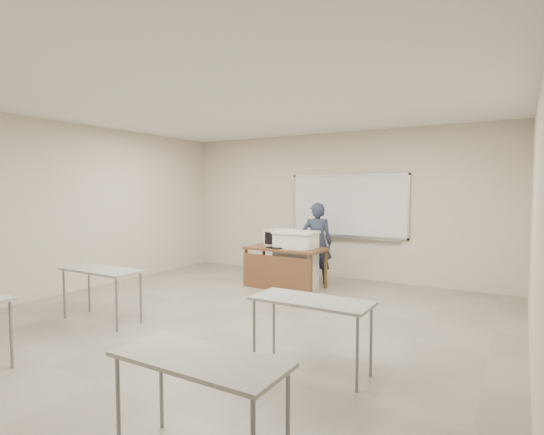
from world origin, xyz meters
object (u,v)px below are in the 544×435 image
Objects in this scene: laptop at (278,245)px; mouse at (307,250)px; keyboard at (291,230)px; whiteboard at (348,206)px; podium at (296,259)px; instructor_desk at (283,259)px; presenter at (317,243)px; crt_monitor at (277,237)px.

mouse is at bearing 16.68° from laptop.
whiteboard is at bearing 51.03° from keyboard.
laptop is (-0.30, -0.16, 0.27)m from podium.
keyboard reaches higher than instructor_desk.
mouse is (0.55, -0.09, 0.22)m from instructor_desk.
presenter reaches higher than instructor_desk.
crt_monitor is (-0.95, -1.25, -0.57)m from whiteboard.
laptop is at bearing -133.43° from keyboard.
instructor_desk is 0.60m from mouse.
whiteboard is 6.10× the size of keyboard.
crt_monitor is (-0.45, 0.08, 0.38)m from podium.
keyboard reaches higher than podium.
podium is 2.61× the size of keyboard.
whiteboard reaches higher than crt_monitor.
presenter is (0.17, 0.56, 0.26)m from podium.
presenter reaches higher than podium.
whiteboard is 1.67× the size of instructor_desk.
whiteboard is 1.47m from keyboard.
podium is 0.56m from keyboard.
crt_monitor is at bearing 144.90° from laptop.
laptop is at bearing -165.45° from mouse.
instructor_desk is at bearing 30.66° from laptop.
crt_monitor is at bearing -127.25° from whiteboard.
crt_monitor is 0.79m from presenter.
keyboard is at bearing 81.36° from laptop.
whiteboard reaches higher than keyboard.
laptop is at bearing 37.31° from presenter.
keyboard is at bearing 150.67° from podium.
crt_monitor is 4.08× the size of mouse.
whiteboard is at bearing 105.67° from mouse.
crt_monitor is (-0.25, 0.23, 0.36)m from instructor_desk.
keyboard reaches higher than mouse.
keyboard is (-0.50, 0.32, 0.30)m from mouse.
whiteboard reaches higher than presenter.
presenter is (0.47, 0.72, -0.02)m from laptop.
podium is at bearing 37.33° from instructor_desk.
keyboard is at bearing 168.84° from mouse.
crt_monitor is 0.87m from mouse.
podium is (-0.50, -1.33, -0.95)m from whiteboard.
laptop is at bearing -171.77° from instructor_desk.
crt_monitor is 0.34m from keyboard.
keyboard is 0.64m from presenter.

